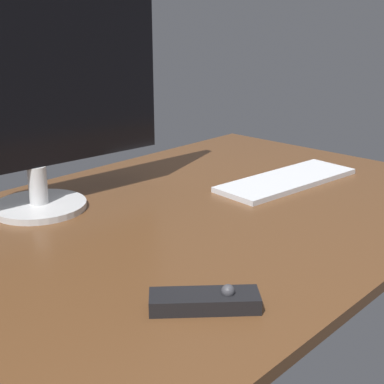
# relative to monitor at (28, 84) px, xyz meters

# --- Properties ---
(desk) EXTENTS (1.40, 0.84, 0.02)m
(desk) POSITION_rel_monitor_xyz_m (0.15, -0.25, -0.27)
(desk) COLOR brown
(desk) RESTS_ON ground
(monitor) EXTENTS (0.60, 0.19, 0.48)m
(monitor) POSITION_rel_monitor_xyz_m (0.00, 0.00, 0.00)
(monitor) COLOR silver
(monitor) RESTS_ON desk
(keyboard) EXTENTS (0.39, 0.17, 0.01)m
(keyboard) POSITION_rel_monitor_xyz_m (0.51, -0.28, -0.25)
(keyboard) COLOR silver
(keyboard) RESTS_ON desk
(media_remote) EXTENTS (0.15, 0.14, 0.04)m
(media_remote) POSITION_rel_monitor_xyz_m (-0.07, -0.52, -0.25)
(media_remote) COLOR black
(media_remote) RESTS_ON desk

